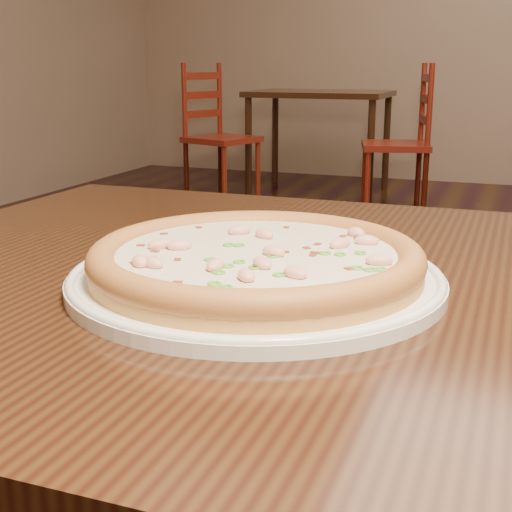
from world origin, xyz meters
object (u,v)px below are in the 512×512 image
(chair_a, at_px, (216,138))
(chair_b, at_px, (404,145))
(hero_table, at_px, (386,379))
(plate, at_px, (256,277))
(bg_table_left, at_px, (320,104))
(pizza, at_px, (256,259))

(chair_a, xyz_separation_m, chair_b, (1.32, 0.02, 0.00))
(hero_table, height_order, chair_a, chair_a)
(chair_a, bearing_deg, chair_b, 1.08)
(plate, distance_m, chair_b, 4.11)
(bg_table_left, bearing_deg, pizza, -75.24)
(chair_b, bearing_deg, hero_table, -81.27)
(hero_table, relative_size, chair_b, 1.26)
(plate, relative_size, chair_b, 0.38)
(hero_table, distance_m, pizza, 0.18)
(pizza, bearing_deg, chair_b, 96.97)
(bg_table_left, xyz_separation_m, chair_a, (-0.61, -0.52, -0.22))
(hero_table, bearing_deg, chair_b, 98.73)
(hero_table, bearing_deg, plate, -157.38)
(plate, bearing_deg, bg_table_left, 104.76)
(plate, relative_size, chair_a, 0.38)
(hero_table, distance_m, plate, 0.17)
(bg_table_left, bearing_deg, chair_b, -35.13)
(plate, bearing_deg, hero_table, 22.62)
(chair_a, height_order, chair_b, same)
(hero_table, height_order, chair_b, chair_b)
(bg_table_left, bearing_deg, hero_table, -73.67)
(hero_table, relative_size, chair_a, 1.26)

